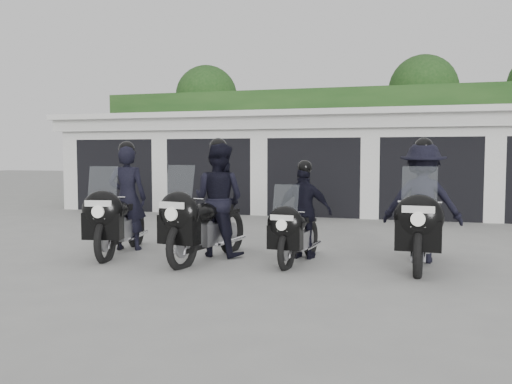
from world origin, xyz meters
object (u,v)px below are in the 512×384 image
(police_bike_a, at_px, (121,207))
(police_bike_d, at_px, (422,209))
(police_bike_b, at_px, (212,206))
(police_bike_c, at_px, (302,217))

(police_bike_a, height_order, police_bike_d, police_bike_d)
(police_bike_b, bearing_deg, police_bike_a, -170.01)
(police_bike_a, xyz_separation_m, police_bike_d, (5.09, 0.47, 0.07))
(police_bike_a, relative_size, police_bike_c, 1.19)
(police_bike_b, bearing_deg, police_bike_d, 17.21)
(police_bike_c, relative_size, police_bike_d, 0.82)
(police_bike_c, xyz_separation_m, police_bike_d, (1.90, 0.23, 0.16))
(police_bike_a, height_order, police_bike_b, police_bike_b)
(police_bike_c, bearing_deg, police_bike_a, -169.88)
(police_bike_b, xyz_separation_m, police_bike_d, (3.38, 0.45, 0.01))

